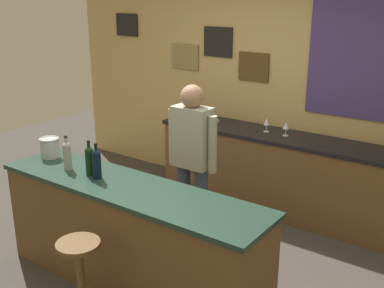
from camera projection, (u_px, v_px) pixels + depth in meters
ground_plane at (162, 264)px, 4.34m from camera, size 10.00×10.00×0.00m
back_wall at (272, 80)px, 5.45m from camera, size 6.00×0.09×2.80m
bar_counter at (130, 237)px, 3.89m from camera, size 2.47×0.60×0.92m
side_counter at (283, 174)px, 5.25m from camera, size 2.99×0.56×0.90m
bartender at (192, 158)px, 4.31m from camera, size 0.52×0.21×1.62m
bar_stool at (80, 269)px, 3.44m from camera, size 0.32×0.32×0.68m
wine_bottle_a at (67, 155)px, 4.05m from camera, size 0.07×0.07×0.31m
wine_bottle_b at (90, 160)px, 3.92m from camera, size 0.07×0.07×0.31m
wine_bottle_c at (97, 163)px, 3.85m from camera, size 0.07×0.07×0.31m
ice_bucket at (50, 147)px, 4.36m from camera, size 0.19×0.19×0.19m
wine_glass_a at (267, 122)px, 5.22m from camera, size 0.07×0.07×0.16m
wine_glass_b at (286, 126)px, 5.08m from camera, size 0.07×0.07×0.16m
coffee_mug at (213, 120)px, 5.55m from camera, size 0.12×0.08×0.09m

